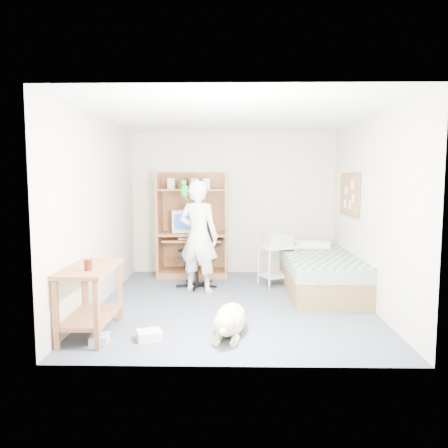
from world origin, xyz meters
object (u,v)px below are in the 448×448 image
(person, at_px, (199,236))
(printer_cart, at_px, (277,259))
(office_chair, at_px, (198,264))
(side_desk, at_px, (91,290))
(computer_hutch, at_px, (193,229))
(dog, at_px, (230,320))
(bed, at_px, (321,273))

(person, xyz_separation_m, printer_cart, (1.21, 0.41, -0.41))
(office_chair, bearing_deg, side_desk, -93.94)
(computer_hutch, distance_m, dog, 3.09)
(person, bearing_deg, computer_hutch, -59.52)
(bed, relative_size, person, 1.21)
(office_chair, height_order, person, person)
(side_desk, height_order, printer_cart, side_desk)
(side_desk, relative_size, office_chair, 1.00)
(computer_hutch, bearing_deg, side_desk, -106.14)
(office_chair, height_order, printer_cart, office_chair)
(side_desk, bearing_deg, dog, -0.25)
(computer_hutch, relative_size, office_chair, 1.79)
(office_chair, bearing_deg, printer_cart, 26.30)
(office_chair, relative_size, dog, 0.96)
(computer_hutch, bearing_deg, printer_cart, -26.03)
(person, height_order, printer_cart, person)
(person, relative_size, dog, 1.60)
(person, bearing_deg, office_chair, -63.17)
(bed, height_order, person, person)
(computer_hutch, xyz_separation_m, office_chair, (0.15, -0.79, -0.46))
(bed, xyz_separation_m, dog, (-1.34, -1.82, -0.12))
(computer_hutch, height_order, side_desk, computer_hutch)
(computer_hutch, bearing_deg, office_chair, -79.24)
(side_desk, height_order, dog, side_desk)
(bed, distance_m, dog, 2.27)
(bed, xyz_separation_m, side_desk, (-2.85, -1.82, 0.21))
(printer_cart, bearing_deg, side_desk, -159.23)
(computer_hutch, xyz_separation_m, side_desk, (-0.85, -2.94, -0.33))
(computer_hutch, relative_size, bed, 0.89)
(side_desk, bearing_deg, person, 60.77)
(bed, distance_m, person, 1.90)
(computer_hutch, xyz_separation_m, printer_cart, (1.39, -0.68, -0.40))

